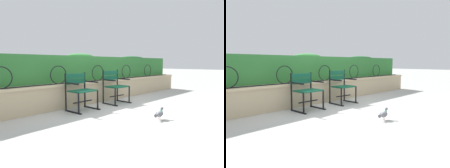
% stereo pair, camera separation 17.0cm
% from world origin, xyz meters
% --- Properties ---
extents(ground_plane, '(60.00, 60.00, 0.00)m').
position_xyz_m(ground_plane, '(0.00, 0.00, 0.00)').
color(ground_plane, '#ADADA8').
extents(stone_wall, '(8.39, 0.41, 0.57)m').
position_xyz_m(stone_wall, '(0.00, 0.91, 0.29)').
color(stone_wall, tan).
rests_on(stone_wall, ground).
extents(iron_arch_fence, '(7.83, 0.02, 0.42)m').
position_xyz_m(iron_arch_fence, '(-0.33, 0.83, 0.75)').
color(iron_arch_fence, black).
rests_on(iron_arch_fence, stone_wall).
extents(hedge_row, '(8.22, 0.51, 0.80)m').
position_xyz_m(hedge_row, '(-0.05, 1.34, 0.93)').
color(hedge_row, '#2D7033').
rests_on(hedge_row, stone_wall).
extents(park_chair_left, '(0.61, 0.54, 0.83)m').
position_xyz_m(park_chair_left, '(-0.72, 0.41, 0.46)').
color(park_chair_left, '#0F4C33').
rests_on(park_chair_left, ground).
extents(park_chair_right, '(0.58, 0.54, 0.86)m').
position_xyz_m(park_chair_right, '(0.39, 0.39, 0.46)').
color(park_chair_right, '#0F4C33').
rests_on(park_chair_right, ground).
extents(pigeon_near_chairs, '(0.29, 0.11, 0.22)m').
position_xyz_m(pigeon_near_chairs, '(-0.20, -1.27, 0.11)').
color(pigeon_near_chairs, gray).
rests_on(pigeon_near_chairs, ground).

